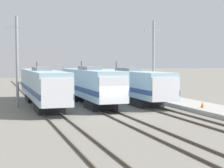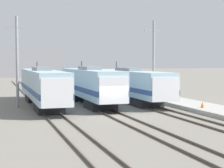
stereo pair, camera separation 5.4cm
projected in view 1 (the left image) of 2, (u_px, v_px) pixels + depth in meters
The scene contains 11 objects.
ground_plane at pixel (114, 115), 32.21m from camera, with size 400.00×400.00×0.00m, color slate.
rail_pair_far_left at pixel (55, 117), 30.68m from camera, with size 1.51×120.00×0.15m.
rail_pair_center at pixel (114, 114), 32.21m from camera, with size 1.51×120.00×0.15m.
rail_pair_far_right at pixel (167, 112), 33.75m from camera, with size 1.51×120.00×0.15m.
locomotive_far_left at pixel (42, 86), 38.16m from camera, with size 2.80×19.67×4.59m.
locomotive_center at pixel (91, 85), 39.66m from camera, with size 2.90×17.21×4.66m.
locomotive_far_right at pixel (130, 84), 42.99m from camera, with size 2.95×20.02×4.64m.
catenary_tower_left at pixel (17, 60), 37.19m from camera, with size 2.21×0.28×9.13m.
catenary_tower_right at pixel (153, 60), 41.66m from camera, with size 2.21×0.28×9.13m.
platform at pixel (209, 109), 35.05m from camera, with size 4.00×120.00×0.36m.
traffic_cone at pixel (202, 105), 34.37m from camera, with size 0.35×0.35×0.58m.
Camera 1 is at (-9.84, -30.45, 4.60)m, focal length 60.00 mm.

